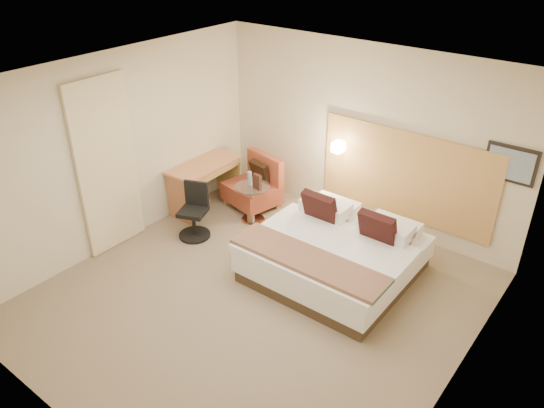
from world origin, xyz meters
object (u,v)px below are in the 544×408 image
Objects in this scene: bed at (335,253)px; desk_chair at (194,215)px; side_table at (253,202)px; lounge_chair at (255,187)px; desk at (205,173)px.

bed reaches higher than desk_chair.
bed is 3.38× the size of side_table.
lounge_chair is at bearing 84.98° from desk_chair.
bed is at bearing -21.69° from lounge_chair.
desk_chair is at bearing -115.54° from side_table.
bed is at bearing -6.33° from desk.
side_table is at bearing -54.28° from lounge_chair.
side_table is at bearing 64.46° from desk_chair.
bed reaches higher than desk.
bed is 2.17m from lounge_chair.
side_table is at bearing 167.13° from bed.
desk_chair is (0.47, -0.74, -0.26)m from desk.
side_table is 0.92m from desk.
side_table is (0.29, -0.41, 0.00)m from lounge_chair.
side_table is 0.48× the size of desk.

